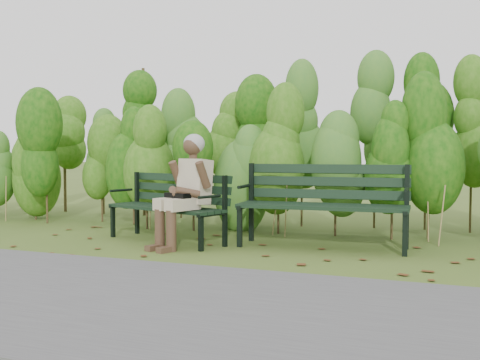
% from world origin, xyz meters
% --- Properties ---
extents(ground, '(80.00, 80.00, 0.00)m').
position_xyz_m(ground, '(0.00, 0.00, 0.00)').
color(ground, '#435A20').
extents(footpath, '(60.00, 2.50, 0.01)m').
position_xyz_m(footpath, '(0.00, -2.20, 0.01)').
color(footpath, '#474749').
rests_on(footpath, ground).
extents(hedge_band, '(11.04, 1.67, 2.42)m').
position_xyz_m(hedge_band, '(0.00, 1.86, 1.26)').
color(hedge_band, '#47381E').
rests_on(hedge_band, ground).
extents(leaf_litter, '(5.84, 2.23, 0.01)m').
position_xyz_m(leaf_litter, '(-0.56, -0.07, 0.00)').
color(leaf_litter, '#593216').
rests_on(leaf_litter, ground).
extents(bench_left, '(1.70, 1.03, 0.81)m').
position_xyz_m(bench_left, '(-0.88, 0.32, 0.48)').
color(bench_left, black).
rests_on(bench_left, ground).
extents(bench_right, '(1.90, 0.70, 0.94)m').
position_xyz_m(bench_right, '(0.93, 0.57, 0.55)').
color(bench_right, black).
rests_on(bench_right, ground).
extents(seated_woman, '(0.60, 0.83, 1.28)m').
position_xyz_m(seated_woman, '(-0.52, 0.01, 0.71)').
color(seated_woman, '#C5B994').
rests_on(seated_woman, ground).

